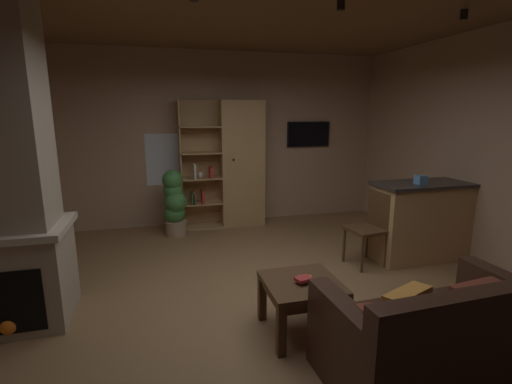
{
  "coord_description": "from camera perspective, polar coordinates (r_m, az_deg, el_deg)",
  "views": [
    {
      "loc": [
        -0.99,
        -3.34,
        1.88
      ],
      "look_at": [
        0.0,
        0.4,
        1.05
      ],
      "focal_mm": 26.0,
      "sensor_mm": 36.0,
      "label": 1
    }
  ],
  "objects": [
    {
      "name": "tissue_box",
      "position": [
        5.0,
        24.01,
        1.74
      ],
      "size": [
        0.12,
        0.12,
        0.11
      ],
      "primitive_type": "cube",
      "rotation": [
        0.0,
        0.0,
        -0.01
      ],
      "color": "#598CBF",
      "rests_on": "kitchen_bar_counter"
    },
    {
      "name": "track_light_spot_2",
      "position": [
        3.67,
        12.94,
        26.31
      ],
      "size": [
        0.07,
        0.07,
        0.09
      ],
      "primitive_type": "cylinder",
      "color": "black"
    },
    {
      "name": "kitchen_bar_counter",
      "position": [
        5.33,
        25.07,
        -3.95
      ],
      "size": [
        1.51,
        0.58,
        1.01
      ],
      "color": "tan",
      "rests_on": "ground"
    },
    {
      "name": "table_book_1",
      "position": [
        3.23,
        7.32,
        -13.13
      ],
      "size": [
        0.15,
        0.13,
        0.03
      ],
      "primitive_type": "cube",
      "rotation": [
        0.0,
        0.0,
        0.26
      ],
      "color": "#B22D2D",
      "rests_on": "coffee_table"
    },
    {
      "name": "window_pane_back",
      "position": [
        6.3,
        -13.18,
        4.91
      ],
      "size": [
        0.76,
        0.01,
        0.85
      ],
      "primitive_type": "cube",
      "color": "white"
    },
    {
      "name": "dining_chair",
      "position": [
        4.84,
        17.35,
        -4.66
      ],
      "size": [
        0.47,
        0.47,
        0.92
      ],
      "color": "#4C331E",
      "rests_on": "ground"
    },
    {
      "name": "stone_fireplace",
      "position": [
        3.81,
        -34.26,
        1.19
      ],
      "size": [
        0.93,
        0.79,
        2.87
      ],
      "color": "tan",
      "rests_on": "ground"
    },
    {
      "name": "wall_mounted_tv",
      "position": [
        6.76,
        8.06,
        8.8
      ],
      "size": [
        0.79,
        0.06,
        0.44
      ],
      "color": "black"
    },
    {
      "name": "coffee_table",
      "position": [
        3.32,
        7.03,
        -14.89
      ],
      "size": [
        0.63,
        0.63,
        0.47
      ],
      "color": "#4C331E",
      "rests_on": "ground"
    },
    {
      "name": "bookshelf_cabinet",
      "position": [
        6.2,
        -3.06,
        4.17
      ],
      "size": [
        1.37,
        0.41,
        2.07
      ],
      "color": "tan",
      "rests_on": "ground"
    },
    {
      "name": "floor",
      "position": [
        3.96,
        1.54,
        -16.38
      ],
      "size": [
        5.64,
        5.83,
        0.02
      ],
      "primitive_type": "cube",
      "color": "olive",
      "rests_on": "ground"
    },
    {
      "name": "wall_back",
      "position": [
        6.38,
        -5.93,
        8.05
      ],
      "size": [
        5.76,
        0.06,
        2.87
      ],
      "primitive_type": "cube",
      "color": "tan",
      "rests_on": "ground"
    },
    {
      "name": "leather_couch",
      "position": [
        3.08,
        25.79,
        -19.94
      ],
      "size": [
        1.58,
        0.91,
        0.84
      ],
      "color": "#382116",
      "rests_on": "ground"
    },
    {
      "name": "potted_floor_plant",
      "position": [
        5.85,
        -12.44,
        -1.58
      ],
      "size": [
        0.35,
        0.38,
        1.03
      ],
      "color": "#9E896B",
      "rests_on": "ground"
    },
    {
      "name": "wall_right",
      "position": [
        5.11,
        34.17,
        5.02
      ],
      "size": [
        0.06,
        5.83,
        2.87
      ],
      "primitive_type": "cube",
      "color": "tan",
      "rests_on": "ground"
    },
    {
      "name": "table_book_0",
      "position": [
        3.31,
        7.62,
        -13.0
      ],
      "size": [
        0.13,
        0.1,
        0.02
      ],
      "primitive_type": "cube",
      "rotation": [
        0.0,
        0.0,
        -0.23
      ],
      "color": "gold",
      "rests_on": "coffee_table"
    },
    {
      "name": "track_light_spot_3",
      "position": [
        4.4,
        29.35,
        22.69
      ],
      "size": [
        0.07,
        0.07,
        0.09
      ],
      "primitive_type": "cylinder",
      "color": "black"
    }
  ]
}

